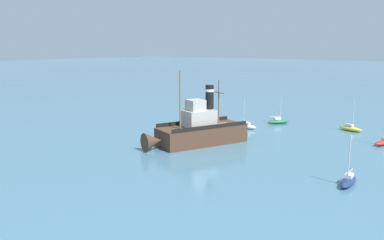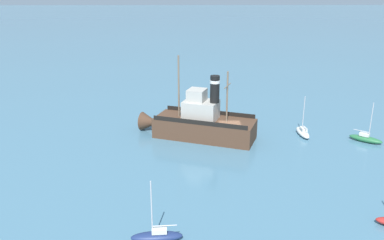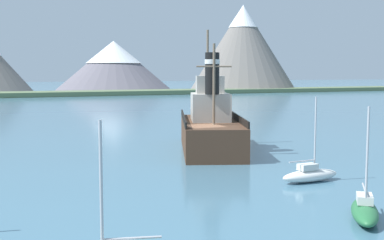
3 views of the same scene
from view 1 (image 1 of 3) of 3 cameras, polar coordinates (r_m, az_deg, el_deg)
ground_plane at (r=55.80m, az=4.69°, el=-3.04°), size 600.00×600.00×0.00m
old_tugboat at (r=53.86m, az=0.83°, el=-1.51°), size 8.29×14.68×9.90m
sailboat_green at (r=69.55m, az=12.02°, el=-0.17°), size 3.23×3.66×4.90m
sailboat_white at (r=64.70m, az=7.49°, el=-0.82°), size 3.85×1.29×4.90m
sailboat_yellow at (r=66.93m, az=21.35°, el=-1.08°), size 3.95×2.01×4.90m
sailboat_navy at (r=41.42m, az=21.08°, el=-7.97°), size 1.35×3.87×4.90m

